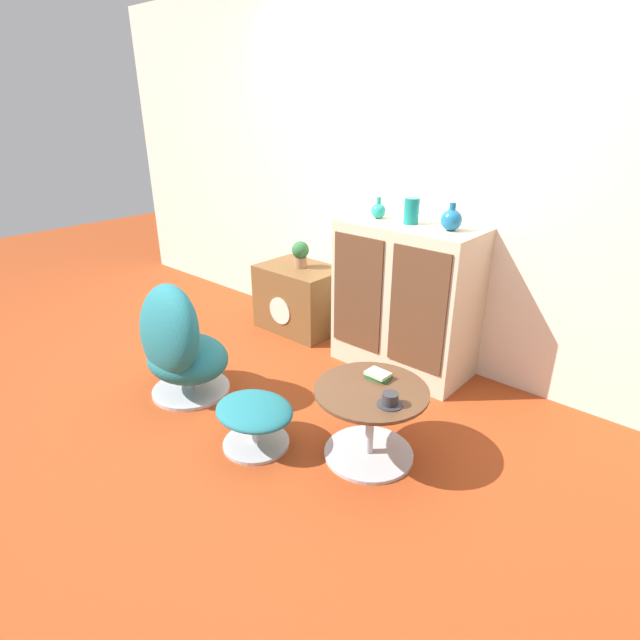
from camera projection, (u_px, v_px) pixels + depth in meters
name	position (u px, v px, depth m)	size (l,w,h in m)	color
ground_plane	(260.00, 418.00, 2.99)	(12.00, 12.00, 0.00)	#9E3D19
wall_back	(401.00, 172.00, 3.43)	(6.40, 0.06, 2.60)	silver
sideboard	(405.00, 299.00, 3.39)	(0.93, 0.48, 1.03)	beige
tv_console	(300.00, 298.00, 4.10)	(0.66, 0.48, 0.53)	brown
egg_chair	(179.00, 346.00, 3.10)	(0.60, 0.56, 0.77)	#B7B7BC
ottoman	(255.00, 416.00, 2.68)	(0.45, 0.38, 0.27)	#B7B7BC
coffee_table	(370.00, 418.00, 2.58)	(0.58, 0.58, 0.41)	#B7B7BC
vase_leftmost	(378.00, 211.00, 3.33)	(0.10, 0.10, 0.14)	teal
vase_inner_left	(411.00, 211.00, 3.16)	(0.10, 0.10, 0.16)	#147A75
vase_inner_right	(451.00, 220.00, 3.00)	(0.13, 0.13, 0.17)	#196699
potted_plant	(300.00, 253.00, 3.94)	(0.14, 0.14, 0.21)	#996B4C
teacup	(390.00, 400.00, 2.37)	(0.12, 0.12, 0.06)	#2D2D33
book_stack	(378.00, 375.00, 2.61)	(0.13, 0.10, 0.04)	#237038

